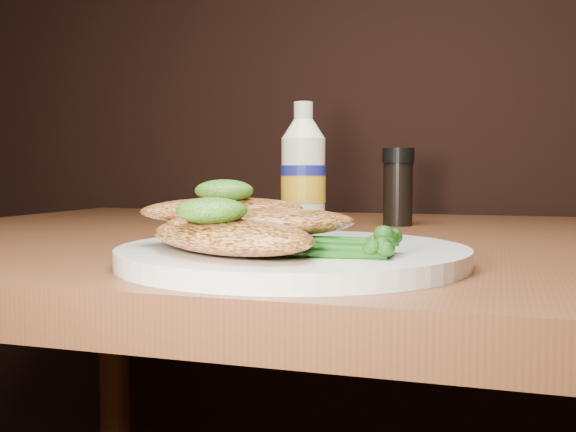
% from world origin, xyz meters
% --- Properties ---
extents(plate, '(0.28, 0.28, 0.01)m').
position_xyz_m(plate, '(-0.00, 0.80, 0.76)').
color(plate, white).
rests_on(plate, dining_table).
extents(chicken_front, '(0.18, 0.16, 0.03)m').
position_xyz_m(chicken_front, '(-0.03, 0.74, 0.78)').
color(chicken_front, '#C87D3F').
rests_on(chicken_front, plate).
extents(chicken_mid, '(0.17, 0.14, 0.02)m').
position_xyz_m(chicken_mid, '(-0.02, 0.78, 0.79)').
color(chicken_mid, '#C87D3F').
rests_on(chicken_mid, plate).
extents(chicken_back, '(0.15, 0.14, 0.02)m').
position_xyz_m(chicken_back, '(-0.06, 0.80, 0.79)').
color(chicken_back, '#C87D3F').
rests_on(chicken_back, plate).
extents(pesto_front, '(0.06, 0.06, 0.02)m').
position_xyz_m(pesto_front, '(-0.04, 0.72, 0.80)').
color(pesto_front, '#073309').
rests_on(pesto_front, chicken_front).
extents(pesto_back, '(0.05, 0.04, 0.02)m').
position_xyz_m(pesto_back, '(-0.06, 0.79, 0.81)').
color(pesto_back, '#073309').
rests_on(pesto_back, chicken_back).
extents(broccolini_bundle, '(0.15, 0.12, 0.02)m').
position_xyz_m(broccolini_bundle, '(0.03, 0.76, 0.78)').
color(broccolini_bundle, '#144C10').
rests_on(broccolini_bundle, plate).
extents(mayo_bottle, '(0.07, 0.07, 0.16)m').
position_xyz_m(mayo_bottle, '(-0.08, 1.10, 0.83)').
color(mayo_bottle, white).
rests_on(mayo_bottle, dining_table).
extents(pepper_grinder, '(0.05, 0.05, 0.10)m').
position_xyz_m(pepper_grinder, '(0.02, 1.20, 0.80)').
color(pepper_grinder, black).
rests_on(pepper_grinder, dining_table).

